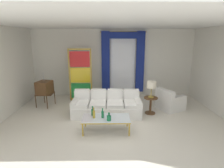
{
  "coord_description": "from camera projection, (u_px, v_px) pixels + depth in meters",
  "views": [
    {
      "loc": [
        -0.17,
        -5.24,
        2.59
      ],
      "look_at": [
        -0.08,
        0.9,
        1.05
      ],
      "focal_mm": 29.22,
      "sensor_mm": 36.0,
      "label": 1
    }
  ],
  "objects": [
    {
      "name": "curtained_window",
      "position": [
        123.0,
        58.0,
        8.1
      ],
      "size": [
        2.0,
        0.17,
        2.7
      ],
      "color": "white",
      "rests_on": "ground"
    },
    {
      "name": "peacock_figurine",
      "position": [
        88.0,
        98.0,
        7.47
      ],
      "size": [
        0.44,
        0.6,
        0.5
      ],
      "color": "beige",
      "rests_on": "ground"
    },
    {
      "name": "bottle_amber_squat",
      "position": [
        94.0,
        114.0,
        5.11
      ],
      "size": [
        0.07,
        0.07,
        0.31
      ],
      "color": "gold",
      "rests_on": "coffee_table"
    },
    {
      "name": "ceiling_slab",
      "position": [
        115.0,
        24.0,
        5.76
      ],
      "size": [
        8.0,
        7.6,
        0.04
      ],
      "primitive_type": "cube",
      "color": "white"
    },
    {
      "name": "couch_white_long",
      "position": [
        107.0,
        106.0,
        6.36
      ],
      "size": [
        2.35,
        0.96,
        0.86
      ],
      "color": "white",
      "rests_on": "ground"
    },
    {
      "name": "armchair_white",
      "position": [
        169.0,
        102.0,
        6.79
      ],
      "size": [
        1.1,
        1.09,
        0.8
      ],
      "color": "white",
      "rests_on": "ground"
    },
    {
      "name": "ground_plane",
      "position": [
        115.0,
        123.0,
        5.71
      ],
      "size": [
        16.0,
        16.0,
        0.0
      ],
      "primitive_type": "plane",
      "color": "silver"
    },
    {
      "name": "bottle_blue_decanter",
      "position": [
        103.0,
        114.0,
        5.13
      ],
      "size": [
        0.07,
        0.07,
        0.29
      ],
      "color": "#196B3D",
      "rests_on": "coffee_table"
    },
    {
      "name": "table_lamp_brass",
      "position": [
        152.0,
        85.0,
        6.23
      ],
      "size": [
        0.32,
        0.32,
        0.57
      ],
      "color": "#B29338",
      "rests_on": "round_side_table"
    },
    {
      "name": "bottle_crystal_tall",
      "position": [
        93.0,
        112.0,
        5.29
      ],
      "size": [
        0.08,
        0.08,
        0.29
      ],
      "color": "#196B3D",
      "rests_on": "coffee_table"
    },
    {
      "name": "vintage_tv",
      "position": [
        44.0,
        88.0,
        7.04
      ],
      "size": [
        0.64,
        0.69,
        1.35
      ],
      "color": "brown",
      "rests_on": "ground"
    },
    {
      "name": "round_side_table",
      "position": [
        151.0,
        104.0,
        6.4
      ],
      "size": [
        0.48,
        0.48,
        0.59
      ],
      "color": "brown",
      "rests_on": "ground"
    },
    {
      "name": "wall_rear",
      "position": [
        113.0,
        63.0,
        8.32
      ],
      "size": [
        8.0,
        0.12,
        3.0
      ],
      "primitive_type": "cube",
      "color": "white",
      "rests_on": "ground"
    },
    {
      "name": "wall_left",
      "position": [
        1.0,
        73.0,
        5.88
      ],
      "size": [
        0.12,
        7.0,
        3.0
      ],
      "primitive_type": "cube",
      "color": "white",
      "rests_on": "ground"
    },
    {
      "name": "bottle_ruby_flask",
      "position": [
        109.0,
        118.0,
        4.96
      ],
      "size": [
        0.12,
        0.12,
        0.24
      ],
      "color": "#196B3D",
      "rests_on": "coffee_table"
    },
    {
      "name": "stained_glass_divider",
      "position": [
        80.0,
        76.0,
        7.6
      ],
      "size": [
        0.95,
        0.05,
        2.2
      ],
      "color": "gold",
      "rests_on": "ground"
    },
    {
      "name": "coffee_table",
      "position": [
        106.0,
        119.0,
        5.16
      ],
      "size": [
        1.34,
        0.64,
        0.41
      ],
      "color": "silver",
      "rests_on": "ground"
    }
  ]
}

